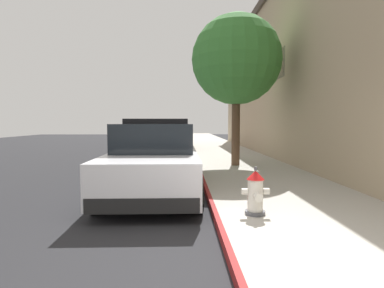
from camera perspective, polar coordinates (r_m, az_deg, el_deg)
The scene contains 8 objects.
ground_plane at distance 13.88m, azimuth -17.91°, elevation -3.26°, with size 31.15×60.00×0.20m, color #232326.
sidewalk_pavement at distance 13.49m, azimuth 7.40°, elevation -2.59°, with size 3.14×60.00×0.14m, color #ADA89E.
curb_painted_edge at distance 13.33m, azimuth 0.54°, elevation -2.63°, with size 0.08×60.00×0.14m, color maroon.
storefront_building at distance 13.97m, azimuth 28.69°, elevation 12.01°, with size 6.67×26.58×7.32m.
police_cruiser at distance 7.18m, azimuth -6.70°, elevation -2.85°, with size 1.94×4.84×1.68m.
parked_car_silver_ahead at distance 17.56m, azimuth -4.25°, elevation 1.13°, with size 1.94×4.84×1.56m.
fire_hydrant at distance 5.04m, azimuth 11.57°, elevation -8.75°, with size 0.44×0.40×0.76m.
street_tree at distance 10.87m, azimuth 8.16°, elevation 14.99°, with size 3.00×3.00×5.06m.
Camera 1 is at (-0.58, -3.23, 1.58)m, focal length 29.04 mm.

